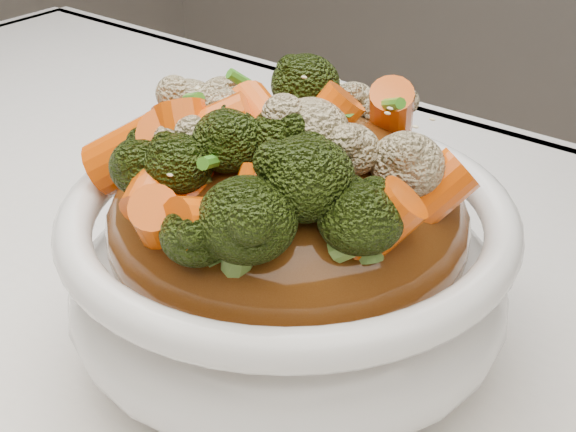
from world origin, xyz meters
The scene contains 8 objects.
tablecloth centered at (0.00, 0.00, 0.73)m, with size 1.20×0.80×0.04m, color white.
bowl centered at (0.05, 0.05, 0.80)m, with size 0.24×0.24×0.09m, color white, non-canonical shape.
sauce_base centered at (0.05, 0.05, 0.83)m, with size 0.19×0.19×0.10m, color #592E0F.
carrots centered at (0.05, 0.05, 0.90)m, with size 0.19×0.19×0.05m, color #E35207, non-canonical shape.
broccoli centered at (0.05, 0.05, 0.90)m, with size 0.19×0.19×0.05m, color black, non-canonical shape.
cauliflower centered at (0.05, 0.05, 0.89)m, with size 0.19×0.19×0.04m, color tan, non-canonical shape.
scallions centered at (0.05, 0.05, 0.90)m, with size 0.14×0.14×0.02m, color #3F9221, non-canonical shape.
sesame_seeds centered at (0.05, 0.05, 0.90)m, with size 0.17×0.17×0.01m, color beige, non-canonical shape.
Camera 1 is at (0.27, -0.23, 1.04)m, focal length 50.00 mm.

